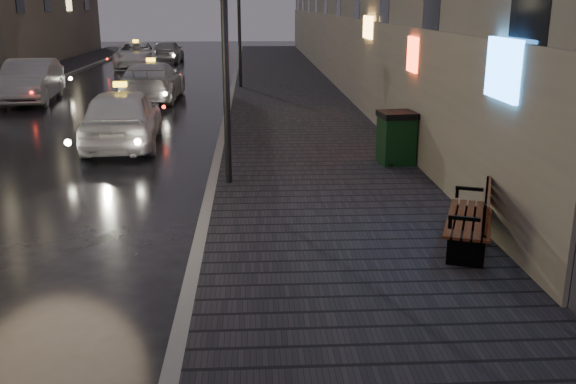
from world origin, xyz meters
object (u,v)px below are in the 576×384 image
at_px(taxi_mid, 152,81).
at_px(taxi_far, 136,54).
at_px(car_far, 168,51).
at_px(lamp_near, 224,17).
at_px(car_left_mid, 30,81).
at_px(bench, 475,218).
at_px(lamp_far, 239,9).
at_px(trash_bin, 396,137).
at_px(taxi_near, 122,117).

height_order(taxi_mid, taxi_far, taxi_mid).
xyz_separation_m(taxi_mid, car_far, (-1.48, 17.01, -0.04)).
bearing_deg(lamp_near, car_left_mid, 122.41).
bearing_deg(lamp_near, car_far, 99.35).
xyz_separation_m(bench, car_far, (-8.78, 33.88, 0.09)).
xyz_separation_m(car_left_mid, taxi_far, (1.67, 14.29, -0.08)).
xyz_separation_m(lamp_far, trash_bin, (3.83, -14.55, -2.72)).
relative_size(lamp_near, taxi_near, 1.12).
bearing_deg(taxi_near, bench, 125.06).
bearing_deg(lamp_near, taxi_far, 103.41).
xyz_separation_m(bench, taxi_near, (-6.83, 8.29, 0.17)).
bearing_deg(lamp_far, lamp_near, -90.00).
relative_size(lamp_near, lamp_far, 1.00).
relative_size(lamp_far, trash_bin, 4.36).
height_order(lamp_near, bench, lamp_near).
bearing_deg(taxi_mid, taxi_far, -76.94).
bearing_deg(trash_bin, taxi_near, 150.22).
bearing_deg(lamp_near, lamp_far, 90.00).
distance_m(lamp_far, trash_bin, 15.29).
xyz_separation_m(car_left_mid, taxi_mid, (4.69, 0.11, -0.05)).
height_order(trash_bin, taxi_far, taxi_far).
bearing_deg(bench, trash_bin, 111.12).
distance_m(bench, car_left_mid, 20.62).
xyz_separation_m(taxi_mid, taxi_far, (-3.02, 14.19, -0.02)).
xyz_separation_m(lamp_near, taxi_far, (-6.47, 27.11, -2.75)).
relative_size(bench, car_far, 0.47).
distance_m(lamp_far, bench, 20.52).
distance_m(lamp_near, taxi_mid, 13.65).
bearing_deg(lamp_far, car_left_mid, -158.66).
height_order(taxi_near, taxi_far, taxi_near).
bearing_deg(car_left_mid, taxi_near, -64.44).
relative_size(trash_bin, taxi_mid, 0.23).
distance_m(lamp_far, car_left_mid, 9.14).
distance_m(taxi_far, car_far, 3.21).
bearing_deg(taxi_far, lamp_far, -65.50).
bearing_deg(lamp_near, bench, -45.74).
distance_m(car_left_mid, car_far, 17.41).
bearing_deg(lamp_near, taxi_mid, 104.93).
height_order(taxi_near, taxi_mid, taxi_near).
height_order(bench, trash_bin, trash_bin).
xyz_separation_m(trash_bin, car_far, (-8.76, 28.49, -0.04)).
height_order(lamp_far, taxi_near, lamp_far).
relative_size(car_left_mid, taxi_mid, 0.94).
xyz_separation_m(lamp_far, bench, (3.85, -19.95, -2.86)).
bearing_deg(taxi_mid, lamp_far, -137.23).
bearing_deg(lamp_far, taxi_near, -104.33).
relative_size(taxi_mid, taxi_far, 0.99).
bearing_deg(car_left_mid, taxi_mid, -4.50).
distance_m(lamp_near, taxi_far, 28.01).
height_order(taxi_near, car_left_mid, car_left_mid).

